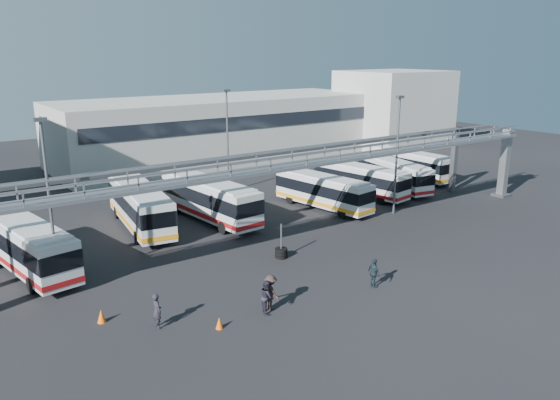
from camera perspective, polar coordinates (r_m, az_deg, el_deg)
ground at (r=36.34m, az=6.73°, el=-7.13°), size 140.00×140.00×0.00m
gantry at (r=39.04m, az=1.23°, el=3.04°), size 51.40×5.15×7.10m
warehouse at (r=72.41m, az=-6.31°, el=7.46°), size 42.00×14.00×8.00m
building_right at (r=83.53m, az=11.77°, el=9.32°), size 14.00×12.00×11.00m
light_pole_left at (r=34.44m, az=-23.01°, el=0.49°), size 0.70×0.35×10.21m
light_pole_mid at (r=47.74m, az=12.13°, el=5.24°), size 0.70×0.35×10.21m
light_pole_back at (r=54.48m, az=-5.51°, el=6.73°), size 0.70×0.35×10.21m
bus_1 at (r=38.64m, az=-25.02°, el=-4.20°), size 4.28×11.33×3.36m
bus_3 at (r=44.87m, az=-14.42°, el=-0.53°), size 4.18×11.74×3.49m
bus_4 at (r=45.88m, az=-7.37°, el=0.18°), size 3.61×11.63×3.48m
bus_6 at (r=49.14m, az=4.53°, el=0.99°), size 3.68×10.26×3.05m
bus_7 at (r=53.85m, az=8.43°, el=2.16°), size 3.93×10.33×3.06m
bus_8 at (r=57.15m, az=11.83°, el=2.74°), size 4.11×10.22×3.03m
bus_9 at (r=62.21m, az=13.40°, el=3.70°), size 2.64×10.26×3.10m
pedestrian_a at (r=29.24m, az=-12.73°, el=-11.22°), size 0.45×0.69×1.88m
pedestrian_b at (r=30.05m, az=-1.39°, el=-10.06°), size 1.00×1.11×1.88m
pedestrian_c at (r=30.45m, az=-0.99°, el=-9.60°), size 0.92×1.37×1.97m
pedestrian_d at (r=33.55m, az=9.78°, el=-7.53°), size 0.64×1.13×1.83m
cone_left at (r=28.90m, az=-6.36°, el=-12.65°), size 0.47×0.47×0.62m
cone_right at (r=30.77m, az=-18.17°, el=-11.44°), size 0.54×0.54×0.72m
tire_stack at (r=37.76m, az=0.13°, el=-5.46°), size 0.86×0.86×2.46m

